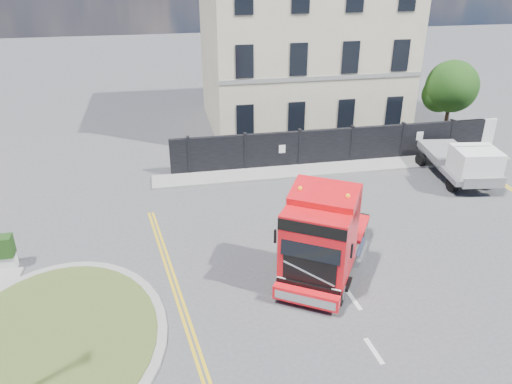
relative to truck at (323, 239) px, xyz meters
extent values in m
plane|color=#424244|center=(-1.96, 1.27, -1.60)|extent=(120.00, 120.00, 0.00)
cylinder|color=gray|center=(-8.96, -1.73, -1.54)|extent=(6.80, 6.80, 0.12)
cylinder|color=#3A5522|center=(-8.96, -1.73, -1.46)|extent=(6.20, 6.20, 0.05)
cube|color=black|center=(4.04, 10.27, -0.60)|extent=(18.00, 0.25, 2.00)
cube|color=silver|center=(12.54, 10.27, -0.60)|extent=(2.60, 0.12, 2.00)
cube|color=beige|center=(4.04, 17.77, 3.90)|extent=(12.00, 10.00, 11.00)
cylinder|color=#382619|center=(12.54, 13.27, -0.40)|extent=(0.24, 0.24, 2.40)
sphere|color=black|center=(12.54, 13.27, 1.60)|extent=(3.20, 3.20, 3.20)
sphere|color=black|center=(12.04, 13.67, 1.00)|extent=(2.20, 2.20, 2.20)
cube|color=gray|center=(4.04, 9.37, -1.54)|extent=(20.00, 1.60, 0.12)
cube|color=black|center=(0.53, 0.85, -0.93)|extent=(4.82, 5.91, 0.40)
cube|color=red|center=(-0.30, -0.48, 0.32)|extent=(3.11, 3.14, 2.49)
cube|color=red|center=(0.20, 0.32, 1.34)|extent=(2.31, 1.86, 1.25)
cube|color=black|center=(-0.90, -1.44, 0.68)|extent=(1.69, 1.08, 0.93)
cube|color=red|center=(-1.05, -1.69, -1.11)|extent=(2.05, 1.44, 0.49)
cylinder|color=black|center=(-1.49, -0.57, -1.13)|extent=(0.73, 0.94, 0.93)
cylinder|color=gray|center=(-1.49, -0.57, -1.13)|extent=(0.55, 0.60, 0.51)
cylinder|color=black|center=(0.14, -1.59, -1.13)|extent=(0.73, 0.94, 0.93)
cylinder|color=gray|center=(0.14, -1.59, -1.13)|extent=(0.55, 0.60, 0.51)
cylinder|color=black|center=(0.18, 2.11, -1.13)|extent=(0.73, 0.94, 0.93)
cylinder|color=gray|center=(0.18, 2.11, -1.13)|extent=(0.55, 0.60, 0.51)
cylinder|color=black|center=(1.81, 1.09, -1.13)|extent=(0.73, 0.94, 0.93)
cylinder|color=gray|center=(1.81, 1.09, -1.13)|extent=(0.55, 0.60, 0.51)
cylinder|color=black|center=(0.75, 3.02, -1.13)|extent=(0.73, 0.94, 0.93)
cylinder|color=gray|center=(0.75, 3.02, -1.13)|extent=(0.55, 0.60, 0.51)
cylinder|color=black|center=(2.38, 2.00, -1.13)|extent=(0.73, 0.94, 0.93)
cylinder|color=gray|center=(2.38, 2.00, -1.13)|extent=(0.55, 0.60, 0.51)
cube|color=slate|center=(9.57, 7.24, -0.85)|extent=(2.73, 5.36, 0.27)
cube|color=silver|center=(9.57, 5.64, -0.15)|extent=(2.28, 2.19, 1.39)
cylinder|color=black|center=(8.56, 5.64, -1.22)|extent=(0.27, 0.75, 0.75)
cylinder|color=black|center=(10.58, 5.64, -1.22)|extent=(0.27, 0.75, 0.75)
cylinder|color=black|center=(8.56, 8.84, -1.22)|extent=(0.27, 0.75, 0.75)
cylinder|color=black|center=(10.58, 8.84, -1.22)|extent=(0.27, 0.75, 0.75)
camera|label=1|loc=(-5.20, -14.31, 9.10)|focal=35.00mm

